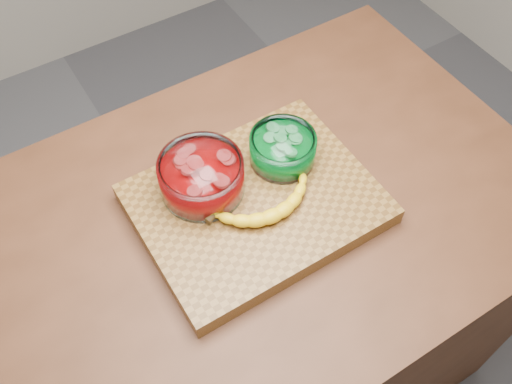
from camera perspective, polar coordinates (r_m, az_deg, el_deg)
ground at (r=1.94m, az=-0.00°, el=-16.73°), size 3.50×3.50×0.00m
counter at (r=1.53m, az=-0.00°, el=-11.24°), size 1.20×0.80×0.90m
cutting_board at (r=1.12m, az=-0.00°, el=-1.20°), size 0.45×0.35×0.04m
bowl_red at (r=1.09m, az=-5.46°, el=1.50°), size 0.16×0.16×0.08m
bowl_green at (r=1.13m, az=2.68°, el=4.34°), size 0.13×0.13×0.06m
banana at (r=1.07m, az=0.93°, el=-1.12°), size 0.24×0.12×0.03m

